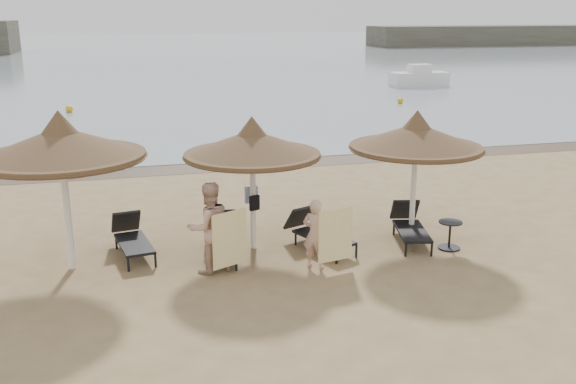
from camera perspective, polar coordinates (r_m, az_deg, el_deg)
name	(u,v)px	position (r m, az deg, el deg)	size (l,w,h in m)	color
ground	(256,273)	(13.06, -2.87, -7.24)	(160.00, 160.00, 0.00)	#9B8157
sea	(136,50)	(91.95, -13.37, 12.15)	(200.00, 140.00, 0.03)	gray
wet_sand_strip	(199,168)	(21.92, -7.91, 2.16)	(200.00, 1.60, 0.01)	#4E3D2D
palapa_left	(61,144)	(13.29, -19.54, 4.04)	(3.30, 3.30, 3.27)	white
palapa_center	(252,144)	(13.76, -3.21, 4.26)	(2.99, 2.99, 2.97)	white
palapa_right	(416,137)	(14.66, 11.33, 4.81)	(3.03, 3.03, 3.00)	white
lounger_far_left	(132,237)	(14.37, -13.72, -3.92)	(0.91, 1.92, 0.83)	black
lounger_near_left	(222,237)	(14.03, -5.93, -3.97)	(0.90, 1.97, 0.85)	black
lounger_near_right	(316,231)	(14.31, 2.54, -3.53)	(1.28, 1.95, 0.83)	black
lounger_far_right	(410,225)	(14.99, 10.76, -2.89)	(1.03, 1.96, 0.84)	black
side_table	(450,236)	(14.70, 14.17, -3.80)	(0.52, 0.52, 0.63)	black
person_left	(209,220)	(12.86, -7.04, -2.53)	(1.00, 0.65, 2.18)	tan
person_right	(315,229)	(13.04, 2.45, -3.27)	(0.78, 0.51, 1.70)	tan
towel_left	(230,239)	(12.68, -5.21, -4.19)	(0.74, 0.37, 1.14)	yellow
towel_right	(336,235)	(12.95, 4.25, -3.86)	(0.77, 0.18, 1.10)	yellow
bag_patterned	(251,195)	(14.21, -3.28, -0.25)	(0.29, 0.13, 0.36)	silver
bag_dark	(254,203)	(13.92, -3.00, -0.97)	(0.24, 0.16, 0.32)	black
pedal_boat	(92,157)	(22.80, -17.03, 3.02)	(2.25, 1.74, 0.92)	#1D3C96
buoy_left	(69,109)	(35.62, -18.88, 6.99)	(0.39, 0.39, 0.39)	gold
buoy_right	(400,101)	(37.72, 9.95, 8.00)	(0.34, 0.34, 0.34)	gold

